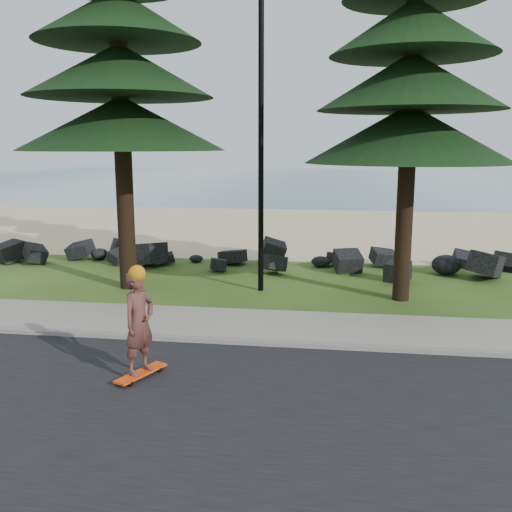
{
  "coord_description": "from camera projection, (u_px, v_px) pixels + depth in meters",
  "views": [
    {
      "loc": [
        1.9,
        -11.03,
        3.72
      ],
      "look_at": [
        0.33,
        0.0,
        1.54
      ],
      "focal_mm": 40.0,
      "sensor_mm": 36.0,
      "label": 1
    }
  ],
  "objects": [
    {
      "name": "road",
      "position": [
        181.0,
        438.0,
        7.32
      ],
      "size": [
        160.0,
        7.0,
        0.02
      ],
      "primitive_type": "cube",
      "color": "black",
      "rests_on": "ground"
    },
    {
      "name": "lamp_post",
      "position": [
        261.0,
        127.0,
        14.01
      ],
      "size": [
        0.25,
        0.14,
        8.14
      ],
      "color": "black",
      "rests_on": "ground"
    },
    {
      "name": "sidewalk",
      "position": [
        242.0,
        324.0,
        11.88
      ],
      "size": [
        160.0,
        2.0,
        0.08
      ],
      "primitive_type": "cube",
      "color": "gray",
      "rests_on": "ground"
    },
    {
      "name": "seawall_boulders",
      "position": [
        271.0,
        270.0,
        17.13
      ],
      "size": [
        60.0,
        2.4,
        1.1
      ],
      "primitive_type": null,
      "color": "black",
      "rests_on": "ground"
    },
    {
      "name": "ground",
      "position": [
        240.0,
        329.0,
        11.69
      ],
      "size": [
        160.0,
        160.0,
        0.0
      ],
      "primitive_type": "plane",
      "color": "#294716",
      "rests_on": "ground"
    },
    {
      "name": "beach_sand",
      "position": [
        294.0,
        228.0,
        25.78
      ],
      "size": [
        160.0,
        15.0,
        0.01
      ],
      "primitive_type": "cube",
      "color": "#D2B48C",
      "rests_on": "ground"
    },
    {
      "name": "skateboarder",
      "position": [
        139.0,
        323.0,
        9.03
      ],
      "size": [
        0.64,
        1.01,
        1.86
      ],
      "rotation": [
        0.0,
        0.0,
        1.14
      ],
      "color": "#F5440E",
      "rests_on": "ground"
    },
    {
      "name": "kerb",
      "position": [
        232.0,
        341.0,
        10.81
      ],
      "size": [
        160.0,
        0.2,
        0.1
      ],
      "primitive_type": "cube",
      "color": "gray",
      "rests_on": "ground"
    },
    {
      "name": "ocean",
      "position": [
        320.0,
        180.0,
        61.24
      ],
      "size": [
        160.0,
        58.0,
        0.01
      ],
      "primitive_type": "cube",
      "color": "#3D6474",
      "rests_on": "ground"
    }
  ]
}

